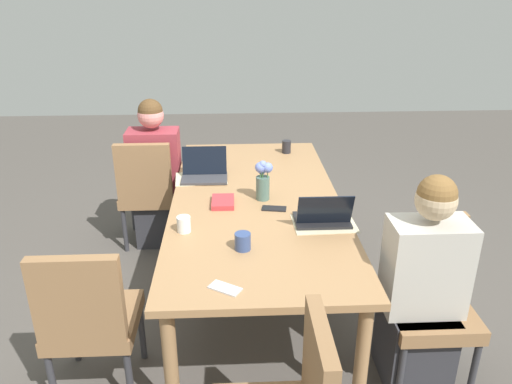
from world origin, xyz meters
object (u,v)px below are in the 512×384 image
Objects in this scene: flower_vase at (263,179)px; phone_silver at (225,288)px; chair_far_left_near at (148,188)px; book_red_cover at (223,202)px; phone_black at (274,209)px; coffee_mug_centre_left at (286,147)px; person_far_left_near at (156,181)px; laptop_far_left_near at (205,173)px; chair_far_left_far at (89,316)px; coffee_mug_near_left at (243,241)px; person_near_left_mid at (421,295)px; dining_table at (256,208)px; chair_near_left_mid at (427,291)px; coffee_mug_near_right at (184,224)px; laptop_near_left_mid at (323,217)px.

flower_vase is 1.78× the size of phone_silver.
chair_far_left_near is 1.06m from book_red_cover.
coffee_mug_centre_left is at bearing -90.47° from phone_black.
person_far_left_near is 3.73× the size of laptop_far_left_near.
chair_far_left_near is 1.00× the size of chair_far_left_far.
coffee_mug_near_left reaches higher than book_red_cover.
book_red_cover is (-0.44, -0.13, -0.03)m from laptop_far_left_near.
person_near_left_mid is 1.17m from flower_vase.
phone_silver is (-1.00, 0.19, 0.07)m from dining_table.
coffee_mug_near_left is 0.38m from phone_silver.
dining_table is 1.16m from chair_near_left_mid.
flower_vase is at bearing -12.91° from coffee_mug_near_left.
coffee_mug_near_right reaches higher than dining_table.
chair_far_left_far is 2.81× the size of laptop_far_left_near.
phone_black is at bearing -76.89° from phone_silver.
dining_table is at bearing -45.12° from coffee_mug_near_right.
laptop_far_left_near is at bearing 45.76° from flower_vase.
chair_near_left_mid is 1.37m from coffee_mug_near_right.
phone_black is at bearing 169.99° from coffee_mug_centre_left.
chair_near_left_mid reaches higher than dining_table.
flower_vase is (0.82, 0.77, 0.34)m from person_near_left_mid.
flower_vase is 0.95m from coffee_mug_centre_left.
coffee_mug_near_left is 0.58m from book_red_cover.
chair_far_left_far is at bearing 135.12° from coffee_mug_near_right.
phone_silver is at bearing 80.24° from phone_black.
chair_near_left_mid is 2.81× the size of laptop_far_left_near.
chair_far_left_near reaches higher than dining_table.
flower_vase is at bearing -96.61° from dining_table.
dining_table is 22.60× the size of coffee_mug_centre_left.
person_near_left_mid is (-1.58, -1.64, 0.03)m from chair_far_left_near.
person_near_left_mid is 13.11× the size of coffee_mug_near_right.
book_red_cover is at bearing 10.96° from coffee_mug_near_left.
chair_far_left_near is 1.28m from coffee_mug_near_right.
coffee_mug_near_left reaches higher than coffee_mug_near_right.
person_far_left_near is at bearing 43.72° from person_near_left_mid.
person_far_left_near is 1.33× the size of chair_near_left_mid.
dining_table is 0.53m from laptop_near_left_mid.
flower_vase reaches higher than chair_near_left_mid.
book_red_cover is (-0.06, 0.26, -0.12)m from flower_vase.
chair_near_left_mid is at bearing -126.62° from laptop_near_left_mid.
coffee_mug_near_right is (-0.80, 0.08, 0.00)m from laptop_far_left_near.
chair_far_left_near is 9.87× the size of coffee_mug_near_right.
laptop_far_left_near reaches higher than laptop_near_left_mid.
coffee_mug_near_left reaches higher than phone_black.
coffee_mug_near_right is at bearing 76.08° from chair_near_left_mid.
phone_silver is (-0.13, -0.68, 0.23)m from chair_far_left_far.
person_near_left_mid is 7.97× the size of phone_black.
dining_table is 11.56× the size of book_red_cover.
person_near_left_mid is 0.97m from coffee_mug_near_left.
chair_far_left_near is at bearing 48.51° from chair_near_left_mid.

